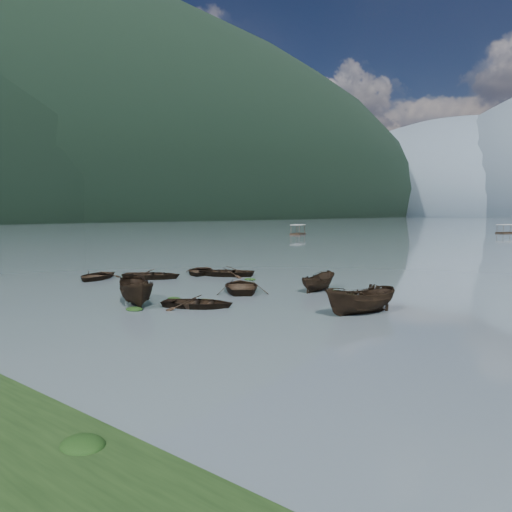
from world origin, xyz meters
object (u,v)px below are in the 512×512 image
Objects in this scene: rowboat_0 at (95,279)px; pontoon_centre at (507,233)px; rowboat_3 at (242,291)px; pontoon_left at (298,235)px.

rowboat_0 is 0.75× the size of pontoon_centre.
pontoon_centre is (-10.83, 117.47, 0.00)m from rowboat_3.
pontoon_left is 1.07× the size of pontoon_centre.
rowboat_0 is 0.71× the size of pontoon_left.
pontoon_centre is (37.37, 42.08, 0.00)m from pontoon_left.
rowboat_3 is 117.96m from pontoon_centre.
rowboat_3 is at bearing -16.98° from rowboat_0.
rowboat_0 is 13.46m from rowboat_3.
rowboat_3 reaches higher than rowboat_0.
pontoon_left is at bearing 83.98° from rowboat_0.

